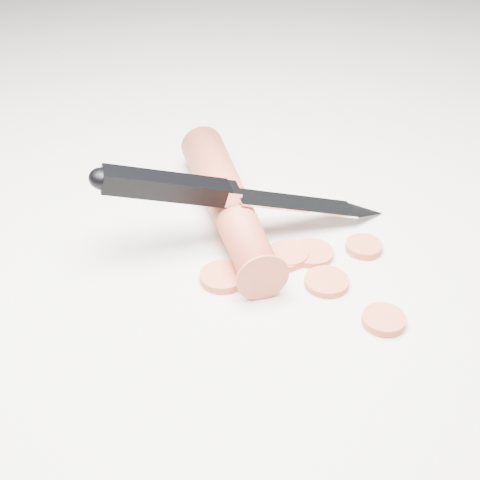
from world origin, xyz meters
TOP-DOWN VIEW (x-y plane):
  - ground at (0.00, 0.00)m, footprint 2.40×2.40m
  - carrot at (0.02, 0.03)m, footprint 0.10×0.22m
  - carrot_slice_0 at (-0.03, -0.03)m, footprint 0.04×0.04m
  - carrot_slice_1 at (0.03, -0.04)m, footprint 0.03×0.03m
  - carrot_slice_2 at (0.05, -0.05)m, footprint 0.04×0.04m
  - carrot_slice_3 at (0.03, -0.08)m, footprint 0.04×0.04m
  - carrot_slice_4 at (0.09, -0.07)m, footprint 0.03×0.03m
  - carrot_slice_5 at (0.00, -0.03)m, footprint 0.04×0.04m
  - carrot_slice_6 at (0.02, -0.04)m, footprint 0.03×0.03m
  - carrot_slice_7 at (0.04, -0.14)m, footprint 0.03×0.03m
  - kitchen_knife at (0.02, 0.01)m, footprint 0.26×0.11m

SIDE VIEW (x-z plane):
  - ground at x=0.00m, z-range 0.00..0.00m
  - carrot_slice_2 at x=0.05m, z-range 0.00..0.01m
  - carrot_slice_3 at x=0.03m, z-range 0.00..0.01m
  - carrot_slice_6 at x=0.02m, z-range 0.00..0.01m
  - carrot_slice_5 at x=0.00m, z-range 0.00..0.01m
  - carrot_slice_7 at x=0.04m, z-range 0.00..0.01m
  - carrot_slice_0 at x=-0.03m, z-range 0.00..0.01m
  - carrot_slice_4 at x=0.09m, z-range 0.00..0.01m
  - carrot_slice_1 at x=0.03m, z-range 0.00..0.01m
  - carrot at x=0.02m, z-range 0.00..0.04m
  - kitchen_knife at x=0.02m, z-range 0.00..0.08m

